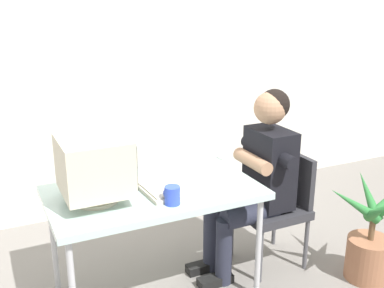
{
  "coord_description": "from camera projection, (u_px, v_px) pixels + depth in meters",
  "views": [
    {
      "loc": [
        -0.88,
        -2.37,
        1.81
      ],
      "look_at": [
        0.25,
        0.0,
        0.98
      ],
      "focal_mm": 42.66,
      "sensor_mm": 36.0,
      "label": 1
    }
  ],
  "objects": [
    {
      "name": "wall_back",
      "position": [
        125.0,
        39.0,
        3.83
      ],
      "size": [
        8.0,
        0.1,
        3.0
      ],
      "primitive_type": "cube",
      "color": "silver",
      "rests_on": "ground_plane"
    },
    {
      "name": "desk",
      "position": [
        154.0,
        197.0,
        2.75
      ],
      "size": [
        1.26,
        0.72,
        0.73
      ],
      "color": "#B7B7BC",
      "rests_on": "ground_plane"
    },
    {
      "name": "crt_monitor",
      "position": [
        95.0,
        166.0,
        2.5
      ],
      "size": [
        0.38,
        0.4,
        0.37
      ],
      "color": "beige",
      "rests_on": "desk"
    },
    {
      "name": "keyboard",
      "position": [
        154.0,
        188.0,
        2.7
      ],
      "size": [
        0.19,
        0.41,
        0.03
      ],
      "color": "beige",
      "rests_on": "desk"
    },
    {
      "name": "office_chair",
      "position": [
        277.0,
        202.0,
        3.2
      ],
      "size": [
        0.44,
        0.44,
        0.8
      ],
      "color": "#4C4C51",
      "rests_on": "ground_plane"
    },
    {
      "name": "person_seated",
      "position": [
        257.0,
        175.0,
        3.06
      ],
      "size": [
        0.68,
        0.55,
        1.27
      ],
      "color": "black",
      "rests_on": "ground_plane"
    },
    {
      "name": "potted_plant",
      "position": [
        370.0,
        242.0,
        3.03
      ],
      "size": [
        0.56,
        0.54,
        0.72
      ],
      "color": "#9E6647",
      "rests_on": "ground_plane"
    },
    {
      "name": "desk_mug",
      "position": [
        172.0,
        195.0,
        2.52
      ],
      "size": [
        0.09,
        0.1,
        0.1
      ],
      "color": "blue",
      "rests_on": "desk"
    }
  ]
}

